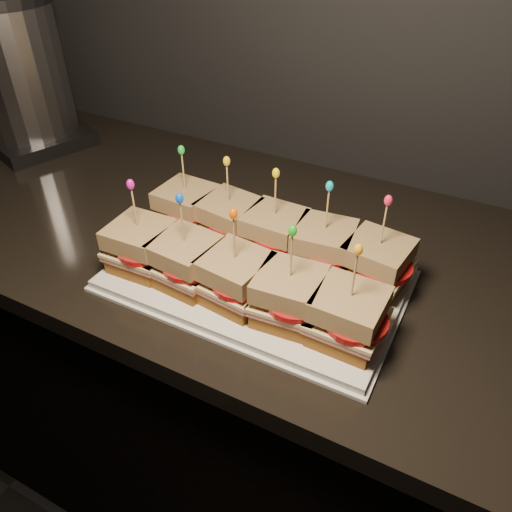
% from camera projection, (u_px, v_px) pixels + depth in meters
% --- Properties ---
extents(cabinet, '(2.35, 0.63, 0.88)m').
position_uv_depth(cabinet, '(345.00, 434.00, 1.14)').
color(cabinet, black).
rests_on(cabinet, ground).
extents(granite_slab, '(2.39, 0.67, 0.04)m').
position_uv_depth(granite_slab, '(373.00, 281.00, 0.86)').
color(granite_slab, black).
rests_on(granite_slab, cabinet).
extents(platter, '(0.46, 0.29, 0.02)m').
position_uv_depth(platter, '(256.00, 278.00, 0.83)').
color(platter, white).
rests_on(platter, granite_slab).
extents(platter_rim, '(0.48, 0.30, 0.01)m').
position_uv_depth(platter_rim, '(256.00, 281.00, 0.83)').
color(platter_rim, white).
rests_on(platter_rim, granite_slab).
extents(sandwich_0_bread_bot, '(0.09, 0.09, 0.02)m').
position_uv_depth(sandwich_0_bread_bot, '(188.00, 221.00, 0.93)').
color(sandwich_0_bread_bot, '#653410').
rests_on(sandwich_0_bread_bot, platter).
extents(sandwich_0_ham, '(0.10, 0.10, 0.01)m').
position_uv_depth(sandwich_0_ham, '(187.00, 213.00, 0.92)').
color(sandwich_0_ham, '#CA625A').
rests_on(sandwich_0_ham, sandwich_0_bread_bot).
extents(sandwich_0_cheese, '(0.10, 0.10, 0.01)m').
position_uv_depth(sandwich_0_cheese, '(187.00, 210.00, 0.91)').
color(sandwich_0_cheese, '#E9D08C').
rests_on(sandwich_0_cheese, sandwich_0_ham).
extents(sandwich_0_tomato, '(0.09, 0.09, 0.01)m').
position_uv_depth(sandwich_0_tomato, '(190.00, 209.00, 0.90)').
color(sandwich_0_tomato, '#B21112').
rests_on(sandwich_0_tomato, sandwich_0_cheese).
extents(sandwich_0_bread_top, '(0.10, 0.10, 0.03)m').
position_uv_depth(sandwich_0_bread_top, '(186.00, 197.00, 0.90)').
color(sandwich_0_bread_top, brown).
rests_on(sandwich_0_bread_top, sandwich_0_tomato).
extents(sandwich_0_pick, '(0.00, 0.00, 0.09)m').
position_uv_depth(sandwich_0_pick, '(184.00, 174.00, 0.87)').
color(sandwich_0_pick, tan).
rests_on(sandwich_0_pick, sandwich_0_bread_top).
extents(sandwich_0_frill, '(0.01, 0.01, 0.02)m').
position_uv_depth(sandwich_0_frill, '(181.00, 150.00, 0.84)').
color(sandwich_0_frill, green).
rests_on(sandwich_0_frill, sandwich_0_pick).
extents(sandwich_1_bread_bot, '(0.10, 0.10, 0.02)m').
position_uv_depth(sandwich_1_bread_bot, '(229.00, 233.00, 0.89)').
color(sandwich_1_bread_bot, '#653410').
rests_on(sandwich_1_bread_bot, platter).
extents(sandwich_1_ham, '(0.11, 0.11, 0.01)m').
position_uv_depth(sandwich_1_ham, '(229.00, 225.00, 0.88)').
color(sandwich_1_ham, '#CA625A').
rests_on(sandwich_1_ham, sandwich_1_bread_bot).
extents(sandwich_1_cheese, '(0.11, 0.11, 0.01)m').
position_uv_depth(sandwich_1_cheese, '(229.00, 222.00, 0.88)').
color(sandwich_1_cheese, '#E9D08C').
rests_on(sandwich_1_cheese, sandwich_1_ham).
extents(sandwich_1_tomato, '(0.09, 0.09, 0.01)m').
position_uv_depth(sandwich_1_tomato, '(233.00, 222.00, 0.87)').
color(sandwich_1_tomato, '#B21112').
rests_on(sandwich_1_tomato, sandwich_1_cheese).
extents(sandwich_1_bread_top, '(0.10, 0.10, 0.03)m').
position_uv_depth(sandwich_1_bread_top, '(229.00, 209.00, 0.86)').
color(sandwich_1_bread_top, brown).
rests_on(sandwich_1_bread_top, sandwich_1_tomato).
extents(sandwich_1_pick, '(0.00, 0.00, 0.09)m').
position_uv_depth(sandwich_1_pick, '(228.00, 186.00, 0.83)').
color(sandwich_1_pick, tan).
rests_on(sandwich_1_pick, sandwich_1_bread_top).
extents(sandwich_1_frill, '(0.01, 0.01, 0.02)m').
position_uv_depth(sandwich_1_frill, '(227.00, 161.00, 0.81)').
color(sandwich_1_frill, yellow).
rests_on(sandwich_1_frill, sandwich_1_pick).
extents(sandwich_2_bread_bot, '(0.09, 0.09, 0.02)m').
position_uv_depth(sandwich_2_bread_bot, '(274.00, 247.00, 0.86)').
color(sandwich_2_bread_bot, '#653410').
rests_on(sandwich_2_bread_bot, platter).
extents(sandwich_2_ham, '(0.10, 0.10, 0.01)m').
position_uv_depth(sandwich_2_ham, '(274.00, 239.00, 0.85)').
color(sandwich_2_ham, '#CA625A').
rests_on(sandwich_2_ham, sandwich_2_bread_bot).
extents(sandwich_2_cheese, '(0.10, 0.10, 0.01)m').
position_uv_depth(sandwich_2_cheese, '(274.00, 235.00, 0.85)').
color(sandwich_2_cheese, '#E9D08C').
rests_on(sandwich_2_cheese, sandwich_2_ham).
extents(sandwich_2_tomato, '(0.09, 0.09, 0.01)m').
position_uv_depth(sandwich_2_tomato, '(279.00, 235.00, 0.83)').
color(sandwich_2_tomato, '#B21112').
rests_on(sandwich_2_tomato, sandwich_2_cheese).
extents(sandwich_2_bread_top, '(0.09, 0.09, 0.03)m').
position_uv_depth(sandwich_2_bread_top, '(275.00, 222.00, 0.83)').
color(sandwich_2_bread_top, brown).
rests_on(sandwich_2_bread_top, sandwich_2_tomato).
extents(sandwich_2_pick, '(0.00, 0.00, 0.09)m').
position_uv_depth(sandwich_2_pick, '(275.00, 198.00, 0.80)').
color(sandwich_2_pick, tan).
rests_on(sandwich_2_pick, sandwich_2_bread_top).
extents(sandwich_2_frill, '(0.01, 0.01, 0.02)m').
position_uv_depth(sandwich_2_frill, '(276.00, 173.00, 0.77)').
color(sandwich_2_frill, yellow).
rests_on(sandwich_2_frill, sandwich_2_pick).
extents(sandwich_3_bread_bot, '(0.10, 0.10, 0.02)m').
position_uv_depth(sandwich_3_bread_bot, '(322.00, 261.00, 0.83)').
color(sandwich_3_bread_bot, '#653410').
rests_on(sandwich_3_bread_bot, platter).
extents(sandwich_3_ham, '(0.11, 0.11, 0.01)m').
position_uv_depth(sandwich_3_ham, '(323.00, 253.00, 0.82)').
color(sandwich_3_ham, '#CA625A').
rests_on(sandwich_3_ham, sandwich_3_bread_bot).
extents(sandwich_3_cheese, '(0.11, 0.11, 0.01)m').
position_uv_depth(sandwich_3_cheese, '(323.00, 250.00, 0.81)').
color(sandwich_3_cheese, '#E9D08C').
rests_on(sandwich_3_cheese, sandwich_3_ham).
extents(sandwich_3_tomato, '(0.09, 0.09, 0.01)m').
position_uv_depth(sandwich_3_tomato, '(329.00, 250.00, 0.80)').
color(sandwich_3_tomato, '#B21112').
rests_on(sandwich_3_tomato, sandwich_3_cheese).
extents(sandwich_3_bread_top, '(0.10, 0.10, 0.03)m').
position_uv_depth(sandwich_3_bread_top, '(325.00, 236.00, 0.80)').
color(sandwich_3_bread_top, brown).
rests_on(sandwich_3_bread_top, sandwich_3_tomato).
extents(sandwich_3_pick, '(0.00, 0.00, 0.09)m').
position_uv_depth(sandwich_3_pick, '(327.00, 212.00, 0.77)').
color(sandwich_3_pick, tan).
rests_on(sandwich_3_pick, sandwich_3_bread_top).
extents(sandwich_3_frill, '(0.01, 0.01, 0.02)m').
position_uv_depth(sandwich_3_frill, '(330.00, 186.00, 0.74)').
color(sandwich_3_frill, '#0EA9B4').
rests_on(sandwich_3_frill, sandwich_3_pick).
extents(sandwich_4_bread_bot, '(0.10, 0.10, 0.02)m').
position_uv_depth(sandwich_4_bread_bot, '(374.00, 277.00, 0.79)').
color(sandwich_4_bread_bot, '#653410').
rests_on(sandwich_4_bread_bot, platter).
extents(sandwich_4_ham, '(0.11, 0.11, 0.01)m').
position_uv_depth(sandwich_4_ham, '(375.00, 269.00, 0.78)').
color(sandwich_4_ham, '#CA625A').
rests_on(sandwich_4_ham, sandwich_4_bread_bot).
extents(sandwich_4_cheese, '(0.11, 0.11, 0.01)m').
position_uv_depth(sandwich_4_cheese, '(376.00, 266.00, 0.78)').
color(sandwich_4_cheese, '#E9D08C').
rests_on(sandwich_4_cheese, sandwich_4_ham).
extents(sandwich_4_tomato, '(0.09, 0.09, 0.01)m').
position_uv_depth(sandwich_4_tomato, '(383.00, 266.00, 0.77)').
color(sandwich_4_tomato, '#B21112').
rests_on(sandwich_4_tomato, sandwich_4_cheese).
extents(sandwich_4_bread_top, '(0.10, 0.10, 0.03)m').
position_uv_depth(sandwich_4_bread_top, '(379.00, 251.00, 0.76)').
color(sandwich_4_bread_top, brown).
rests_on(sandwich_4_bread_top, sandwich_4_tomato).
extents(sandwich_4_pick, '(0.00, 0.00, 0.09)m').
position_uv_depth(sandwich_4_pick, '(383.00, 227.00, 0.74)').
color(sandwich_4_pick, tan).
rests_on(sandwich_4_pick, sandwich_4_bread_top).
extents(sandwich_4_frill, '(0.01, 0.01, 0.02)m').
position_uv_depth(sandwich_4_frill, '(388.00, 200.00, 0.71)').
color(sandwich_4_frill, '#EF2144').
rests_on(sandwich_4_frill, sandwich_4_pick).
extents(sandwich_5_bread_bot, '(0.09, 0.09, 0.02)m').
position_uv_depth(sandwich_5_bread_bot, '(143.00, 259.00, 0.83)').
color(sandwich_5_bread_bot, '#653410').
rests_on(sandwich_5_bread_bot, platter).
extents(sandwich_5_ham, '(0.10, 0.10, 0.01)m').
position_uv_depth(sandwich_5_ham, '(142.00, 251.00, 0.82)').
color(sandwich_5_ham, '#CA625A').
rests_on(sandwich_5_ham, sandwich_5_bread_bot).
extents(sandwich_5_cheese, '(0.10, 0.10, 0.01)m').
position_uv_depth(sandwich_5_cheese, '(141.00, 248.00, 0.82)').
color(sandwich_5_cheese, '#E9D08C').
rests_on(sandwich_5_cheese, sandwich_5_ham).
extents(sandwich_5_tomato, '(0.09, 0.09, 0.01)m').
position_uv_depth(sandwich_5_tomato, '(144.00, 248.00, 0.80)').
color(sandwich_5_tomato, '#B21112').
rests_on(sandwich_5_tomato, sandwich_5_cheese).
extents(sandwich_5_bread_top, '(0.09, 0.09, 0.03)m').
position_uv_depth(sandwich_5_bread_top, '(139.00, 234.00, 0.80)').
color(sandwich_5_bread_top, brown).
rests_on(sandwich_5_bread_top, sandwich_5_tomato).
extents(sandwich_5_pick, '(0.00, 0.00, 0.09)m').
position_uv_depth(sandwich_5_pick, '(135.00, 210.00, 0.77)').
color(sandwich_5_pick, tan).
rests_on(sandwich_5_pick, sandwich_5_bread_top).
extents(sandwich_5_frill, '(0.01, 0.01, 0.02)m').
position_uv_depth(sandwich_5_frill, '(130.00, 184.00, 0.75)').
color(sandwich_5_frill, '#CB12A5').
rests_on(sandwich_5_frill, sandwich_5_pick).
extents(sandwich_6_bread_bot, '(0.10, 0.10, 0.02)m').
position_uv_depth(sandwich_6_bread_bot, '(188.00, 275.00, 0.80)').
color(sandwich_6_bread_bot, '#653410').
rests_on(sandwich_6_bread_bot, platter).
extents(sandwich_6_ham, '(0.11, 0.10, 0.01)m').
position_uv_depth(sandwich_6_ham, '(187.00, 267.00, 0.79)').
color(sandwich_6_ham, '#CA625A').
rests_on(sandwich_6_ham, sandwich_6_bread_bot).
extents(sandwich_6_cheese, '(0.11, 0.11, 0.01)m').
position_uv_depth(sandwich_6_cheese, '(186.00, 263.00, 0.78)').
color(sandwich_6_cheese, '#E9D08C').
rests_on(sandwich_6_cheese, sandwich_6_ham).
extents(sandwich_6_tomato, '(0.09, 0.09, 0.01)m').
position_uv_depth(sandwich_6_tomato, '(190.00, 264.00, 0.77)').
color(sandwich_6_tomato, '#B21112').
rests_on(sandwich_6_tomato, sandwich_6_cheese).
extents(sandwich_6_bread_top, '(0.10, 0.10, 0.03)m').
position_uv_depth(sandwich_6_bread_top, '(185.00, 249.00, 0.77)').
color(sandwich_6_bread_top, brown).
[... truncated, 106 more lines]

